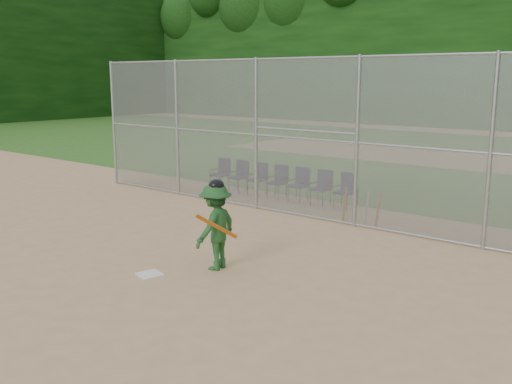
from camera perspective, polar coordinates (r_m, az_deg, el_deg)
The scene contains 15 objects.
ground at distance 10.60m, azimuth -8.55°, elevation -7.94°, with size 100.00×100.00×0.00m, color tan.
grass_strip at distance 26.06m, azimuth 21.85°, elevation 2.90°, with size 100.00×100.00×0.00m, color #2B5C1B.
dirt_patch_far at distance 26.06m, azimuth 21.85°, elevation 2.91°, with size 24.00×24.00×0.00m, color tan.
backstop_fence at distance 13.96m, azimuth 6.46°, elevation 5.49°, with size 16.09×0.09×4.00m.
treeline at distance 27.82m, azimuth 23.96°, elevation 14.60°, with size 81.00×60.00×11.00m.
home_plate at distance 10.53m, azimuth -10.57°, elevation -8.08°, with size 0.40×0.40×0.02m, color silver.
batter_at_plate at distance 10.48m, azimuth -4.05°, elevation -3.39°, with size 0.96×1.30×1.69m.
spare_bats at distance 13.93m, azimuth 10.47°, elevation -1.51°, with size 0.96×0.28×0.85m.
chair_0 at distance 18.12m, azimuth -3.64°, elevation 1.82°, with size 0.54×0.52×0.96m, color #0E0E35, non-canonical shape.
chair_1 at distance 17.62m, azimuth -1.83°, elevation 1.57°, with size 0.54×0.52×0.96m, color #0E0E35, non-canonical shape.
chair_2 at distance 17.15m, azimuth 0.08°, elevation 1.30°, with size 0.54×0.52×0.96m, color #0E0E35, non-canonical shape.
chair_3 at distance 16.70m, azimuth 2.10°, elevation 1.01°, with size 0.54×0.52×0.96m, color #0E0E35, non-canonical shape.
chair_4 at distance 16.27m, azimuth 4.23°, elevation 0.71°, with size 0.54×0.52×0.96m, color #0E0E35, non-canonical shape.
chair_5 at distance 15.87m, azimuth 6.47°, elevation 0.40°, with size 0.54×0.52×0.96m, color #0E0E35, non-canonical shape.
chair_6 at distance 15.49m, azimuth 8.83°, elevation 0.06°, with size 0.54×0.52×0.96m, color #0E0E35, non-canonical shape.
Camera 1 is at (7.40, -6.75, 3.49)m, focal length 40.00 mm.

